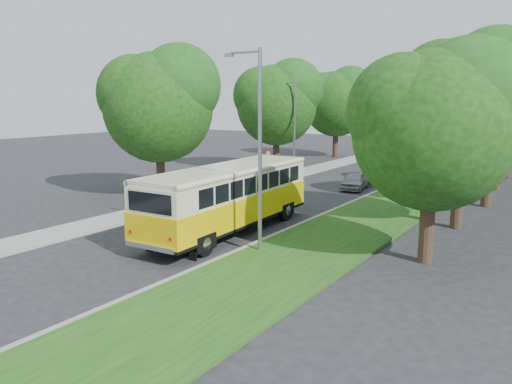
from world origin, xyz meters
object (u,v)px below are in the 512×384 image
Objects in this scene: lamppost_near at (258,144)px; car_grey at (401,160)px; vintage_bus at (229,199)px; car_blue at (393,163)px; car_silver at (355,180)px; car_white at (377,171)px; lamppost_far at (293,124)px.

lamppost_near is 27.97m from car_grey.
vintage_bus reaches higher than car_grey.
car_blue is (-2.95, 25.13, -3.62)m from lamppost_near.
car_white reaches higher than car_silver.
car_blue reaches higher than car_silver.
car_silver is at bearing -24.01° from lamppost_far.
car_silver is 0.77× the size of car_white.
car_white is (-2.38, 19.77, -3.60)m from lamppost_near.
car_grey is at bearing 87.98° from vintage_bus.
car_white is at bearing 86.06° from vintage_bus.
car_blue is at bearing 48.03° from lamppost_far.
car_white is (0.40, 18.01, -0.79)m from vintage_bus.
lamppost_far reaches higher than car_blue.
vintage_bus is at bearing -90.06° from car_blue.
lamppost_far is at bearing -132.45° from car_blue.
lamppost_far reaches higher than vintage_bus.
car_silver is 4.20m from car_white.
lamppost_far is at bearing 107.44° from vintage_bus.
lamppost_near reaches higher than car_silver.
car_blue is 0.93× the size of car_grey.
car_white is 0.91× the size of car_blue.
car_grey is (-0.69, 7.79, 0.00)m from car_white.
car_grey is at bearing 96.35° from lamppost_near.
car_silver is (-2.35, 15.58, -3.76)m from lamppost_near.
lamppost_near is 1.56× the size of car_blue.
car_silver is at bearing 98.57° from lamppost_near.
car_grey reaches higher than car_white.
car_grey is (-0.72, 11.98, 0.16)m from car_silver.
lamppost_far reaches higher than car_grey.
car_grey is (-0.29, 25.80, -0.79)m from vintage_bus.
lamppost_near is at bearing -95.49° from car_white.
car_grey reaches higher than car_silver.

